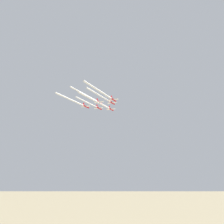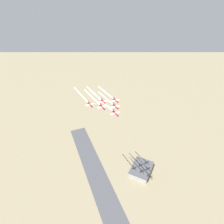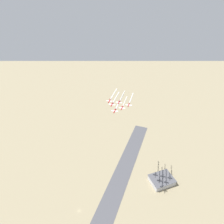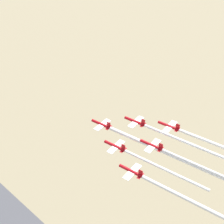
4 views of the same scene
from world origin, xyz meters
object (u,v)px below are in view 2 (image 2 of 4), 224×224
(hangar, at_px, (141,169))
(jet_0, at_px, (115,113))
(jet_3, at_px, (116,101))
(jet_5, at_px, (90,105))
(jet_1, at_px, (115,107))
(jet_4, at_px, (103,102))
(jet_2, at_px, (102,107))

(hangar, xyz_separation_m, jet_0, (-83.07, 6.58, 147.00))
(jet_3, xyz_separation_m, jet_5, (-20.52, 14.04, 2.30))
(jet_1, relative_size, jet_4, 1.00)
(jet_3, bearing_deg, hangar, -161.23)
(jet_2, xyz_separation_m, jet_3, (21.35, -1.81, -3.51))
(jet_1, relative_size, jet_5, 1.00)
(hangar, distance_m, jet_1, 163.34)
(jet_1, xyz_separation_m, jet_2, (-10.26, 7.02, 2.99))
(jet_3, distance_m, jet_5, 24.97)
(jet_1, distance_m, jet_5, 21.51)
(hangar, relative_size, jet_3, 4.91)
(jet_0, relative_size, jet_4, 1.00)
(jet_1, relative_size, jet_3, 1.00)
(hangar, bearing_deg, jet_4, 161.34)
(jet_2, bearing_deg, jet_5, -59.53)
(jet_1, bearing_deg, jet_3, -120.47)
(jet_2, bearing_deg, jet_3, -150.46)
(jet_1, bearing_deg, jet_0, 59.53)
(jet_0, xyz_separation_m, jet_2, (0.84, 12.23, 2.14))
(hangar, height_order, jet_5, jet_5)
(hangar, relative_size, jet_5, 4.91)
(jet_1, bearing_deg, jet_2, 0.00)
(hangar, xyz_separation_m, jet_2, (-82.23, 18.81, 149.14))
(jet_0, relative_size, jet_5, 1.00)
(hangar, distance_m, jet_4, 165.57)
(jet_2, height_order, jet_5, jet_2)
(jet_4, distance_m, jet_5, 12.44)
(hangar, distance_m, jet_5, 171.67)
(jet_0, distance_m, jet_4, 21.14)
(jet_1, distance_m, jet_4, 12.34)
(jet_0, height_order, jet_2, jet_2)
(jet_4, relative_size, jet_5, 1.00)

